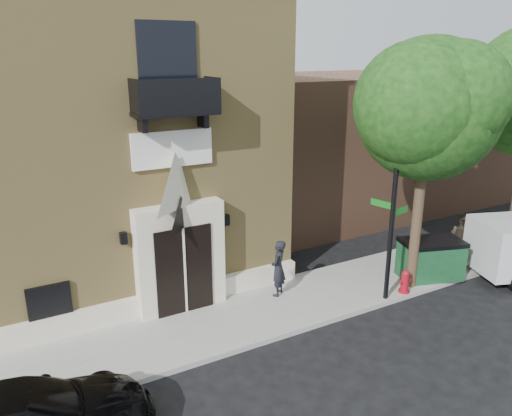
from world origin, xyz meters
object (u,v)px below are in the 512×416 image
(fire_hydrant, at_px, (405,281))
(pedestrian_near, at_px, (278,268))
(dumpster, at_px, (431,259))
(street_sign, at_px, (392,216))
(pedestrian_far, at_px, (461,237))

(fire_hydrant, relative_size, pedestrian_near, 0.42)
(pedestrian_near, bearing_deg, dumpster, 124.28)
(fire_hydrant, xyz_separation_m, dumpster, (1.55, 0.40, 0.30))
(street_sign, height_order, pedestrian_far, street_sign)
(street_sign, height_order, fire_hydrant, street_sign)
(street_sign, relative_size, pedestrian_near, 2.95)
(street_sign, distance_m, pedestrian_near, 3.77)
(street_sign, relative_size, pedestrian_far, 2.97)
(street_sign, relative_size, fire_hydrant, 7.00)
(dumpster, relative_size, pedestrian_near, 1.27)
(pedestrian_near, xyz_separation_m, pedestrian_far, (7.18, -0.94, -0.01))
(fire_hydrant, xyz_separation_m, pedestrian_far, (3.63, 0.90, 0.52))
(pedestrian_far, bearing_deg, fire_hydrant, 101.74)
(street_sign, bearing_deg, fire_hydrant, -14.27)
(fire_hydrant, distance_m, pedestrian_near, 4.04)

